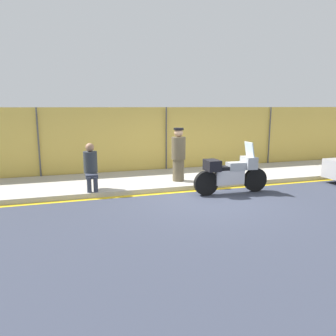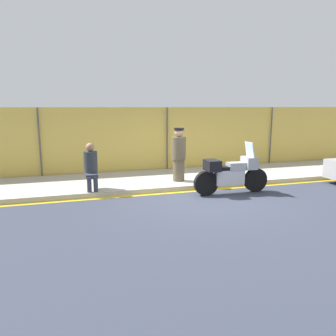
% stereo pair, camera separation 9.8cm
% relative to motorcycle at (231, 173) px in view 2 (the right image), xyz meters
% --- Properties ---
extents(ground_plane, '(120.00, 120.00, 0.00)m').
position_rel_motorcycle_xyz_m(ground_plane, '(-0.86, -0.16, -0.58)').
color(ground_plane, '#333847').
extents(sidewalk, '(32.57, 2.76, 0.14)m').
position_rel_motorcycle_xyz_m(sidewalk, '(-0.86, 2.02, -0.51)').
color(sidewalk, '#ADA89E').
rests_on(sidewalk, ground_plane).
extents(curb_paint_stripe, '(32.57, 0.18, 0.01)m').
position_rel_motorcycle_xyz_m(curb_paint_stripe, '(-0.86, 0.55, -0.58)').
color(curb_paint_stripe, gold).
rests_on(curb_paint_stripe, ground_plane).
extents(storefront_fence, '(30.95, 0.17, 2.40)m').
position_rel_motorcycle_xyz_m(storefront_fence, '(-0.86, 3.49, 0.62)').
color(storefront_fence, gold).
rests_on(storefront_fence, ground_plane).
extents(motorcycle, '(2.22, 0.51, 1.45)m').
position_rel_motorcycle_xyz_m(motorcycle, '(0.00, 0.00, 0.00)').
color(motorcycle, black).
rests_on(motorcycle, ground_plane).
extents(officer_standing, '(0.43, 0.43, 1.65)m').
position_rel_motorcycle_xyz_m(officer_standing, '(-1.08, 1.38, 0.39)').
color(officer_standing, brown).
rests_on(officer_standing, sidewalk).
extents(person_seated_on_curb, '(0.38, 0.67, 1.29)m').
position_rel_motorcycle_xyz_m(person_seated_on_curb, '(-3.76, 1.11, 0.27)').
color(person_seated_on_curb, '#2D3342').
rests_on(person_seated_on_curb, sidewalk).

